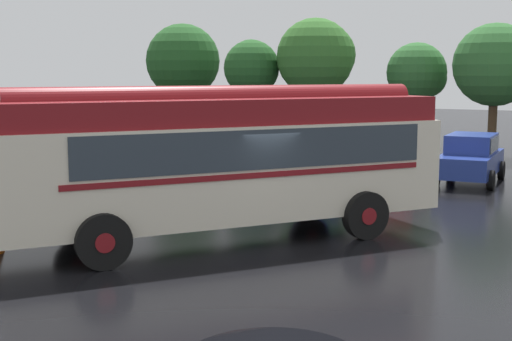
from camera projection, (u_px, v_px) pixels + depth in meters
name	position (u px, v px, depth m)	size (l,w,h in m)	color
ground_plane	(253.00, 239.00, 16.30)	(120.00, 120.00, 0.00)	black
vintage_bus	(225.00, 157.00, 15.97)	(8.14, 9.45, 3.49)	silver
car_near_left	(262.00, 145.00, 28.78)	(2.29, 4.35, 1.66)	navy
car_mid_left	(326.00, 150.00, 26.97)	(2.23, 4.33, 1.66)	navy
car_mid_right	(400.00, 153.00, 25.86)	(1.97, 4.21, 1.66)	maroon
car_far_right	(471.00, 158.00, 24.51)	(2.02, 4.23, 1.66)	navy
tree_far_left	(182.00, 60.00, 38.93)	(4.03, 4.03, 6.40)	#4C3823
tree_left_of_centre	(251.00, 66.00, 36.24)	(2.84, 2.84, 5.43)	#4C3823
tree_centre	(319.00, 57.00, 35.15)	(3.83, 3.83, 6.43)	#4C3823
tree_right_of_centre	(419.00, 74.00, 33.96)	(2.86, 2.85, 5.19)	#4C3823
tree_far_right	(496.00, 64.00, 31.41)	(3.66, 3.66, 5.93)	#4C3823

